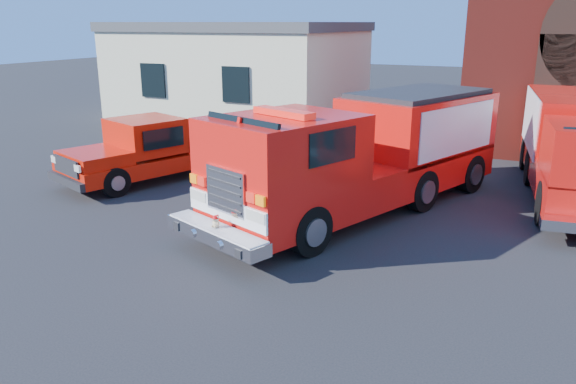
% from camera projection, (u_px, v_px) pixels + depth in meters
% --- Properties ---
extents(ground, '(100.00, 100.00, 0.00)m').
position_uv_depth(ground, '(312.00, 236.00, 11.89)').
color(ground, black).
rests_on(ground, ground).
extents(side_building, '(10.20, 8.20, 4.35)m').
position_uv_depth(side_building, '(242.00, 70.00, 26.16)').
color(side_building, beige).
rests_on(side_building, ground).
extents(fire_engine, '(5.42, 9.04, 2.70)m').
position_uv_depth(fire_engine, '(366.00, 153.00, 13.16)').
color(fire_engine, black).
rests_on(fire_engine, ground).
extents(pickup_truck, '(3.68, 5.73, 1.77)m').
position_uv_depth(pickup_truck, '(155.00, 150.00, 16.08)').
color(pickup_truck, black).
rests_on(pickup_truck, ground).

